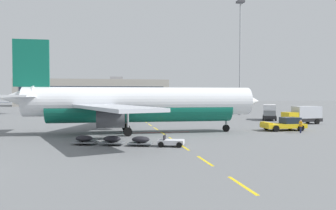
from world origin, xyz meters
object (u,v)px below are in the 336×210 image
catering_truck (270,112)px  pushback_tug (285,124)px  ground_crew_worker (301,125)px  apron_light_mast_far (240,46)px  baggage_train (127,140)px  fuel_service_truck (303,115)px  airliner_foreground (137,104)px

catering_truck → pushback_tug: bearing=-112.2°
pushback_tug → ground_crew_worker: (0.36, -3.41, 0.13)m
catering_truck → apron_light_mast_far: bearing=88.1°
pushback_tug → catering_truck: (7.75, 19.01, 0.74)m
baggage_train → fuel_service_truck: bearing=30.5°
airliner_foreground → ground_crew_worker: size_ratio=19.35×
airliner_foreground → apron_light_mast_far: size_ratio=1.20×
apron_light_mast_far → baggage_train: bearing=-125.0°
airliner_foreground → fuel_service_truck: airliner_foreground is taller
pushback_tug → baggage_train: 25.59m
pushback_tug → apron_light_mast_far: apron_light_mast_far is taller
pushback_tug → fuel_service_truck: bearing=45.7°
baggage_train → ground_crew_worker: (23.92, 6.58, 0.50)m
catering_truck → ground_crew_worker: bearing=-108.3°
fuel_service_truck → apron_light_mast_far: 30.90m
airliner_foreground → ground_crew_worker: bearing=-10.0°
fuel_service_truck → catering_truck: bearing=96.6°
catering_truck → fuel_service_truck: 9.94m
pushback_tug → baggage_train: bearing=-157.0°
fuel_service_truck → apron_light_mast_far: bearing=91.3°
fuel_service_truck → baggage_train: (-32.46, -19.13, -1.11)m
airliner_foreground → pushback_tug: 21.64m
fuel_service_truck → apron_light_mast_far: size_ratio=0.25×
baggage_train → catering_truck: bearing=42.8°
ground_crew_worker → fuel_service_truck: bearing=55.7°
pushback_tug → apron_light_mast_far: 40.17m
airliner_foreground → baggage_train: bearing=-101.6°
airliner_foreground → pushback_tug: airliner_foreground is taller
ground_crew_worker → apron_light_mast_far: (7.95, 38.93, 16.68)m
apron_light_mast_far → fuel_service_truck: bearing=-88.7°
pushback_tug → fuel_service_truck: (8.90, 9.14, 0.74)m
fuel_service_truck → pushback_tug: bearing=-134.3°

